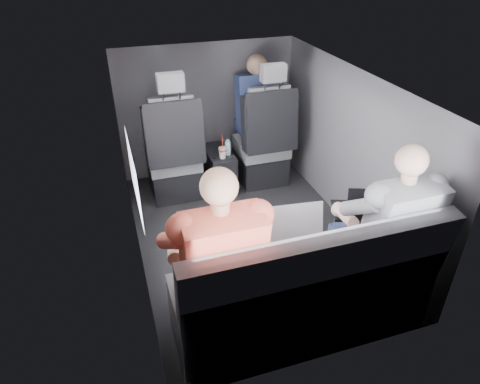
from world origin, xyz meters
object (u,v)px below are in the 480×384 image
object	(u,v)px
rear_bench	(303,295)
laptop_white	(205,247)
laptop_silver	(285,227)
passenger_rear_right	(384,226)
center_console	(219,169)
passenger_front_right	(256,105)
front_seat_right	(263,147)
passenger_rear_left	(217,260)
laptop_black	(365,210)
soda_cup	(223,152)
water_bottle	(228,148)
front_seat_left	(174,160)

from	to	relation	value
rear_bench	laptop_white	xyz separation A→B (m)	(-0.55, 0.25, 0.33)
laptop_silver	passenger_rear_right	distance (m)	0.63
center_console	passenger_front_right	size ratio (longest dim) A/B	0.58
laptop_silver	passenger_front_right	xyz separation A→B (m)	(0.48, 1.87, 0.11)
front_seat_right	passenger_rear_left	distance (m)	2.07
passenger_rear_left	passenger_rear_right	bearing A→B (deg)	0.03
rear_bench	laptop_black	distance (m)	0.72
laptop_silver	soda_cup	bearing A→B (deg)	89.25
laptop_silver	center_console	bearing A→B (deg)	89.19
water_bottle	laptop_black	xyz separation A→B (m)	(0.51, -1.53, 0.16)
passenger_rear_left	passenger_front_right	world-z (taller)	passenger_rear_left
laptop_silver	passenger_front_right	world-z (taller)	passenger_front_right
water_bottle	passenger_rear_right	xyz separation A→B (m)	(0.52, -1.74, 0.17)
front_seat_right	passenger_rear_right	size ratio (longest dim) A/B	1.01
laptop_white	passenger_front_right	distance (m)	2.17
laptop_black	front_seat_left	bearing A→B (deg)	122.39
rear_bench	passenger_rear_left	bearing A→B (deg)	169.76
center_console	soda_cup	bearing A→B (deg)	-91.44
front_seat_right	laptop_white	bearing A→B (deg)	-121.25
water_bottle	laptop_white	world-z (taller)	laptop_white
laptop_white	passenger_rear_right	bearing A→B (deg)	-7.69
soda_cup	passenger_rear_left	xyz separation A→B (m)	(-0.52, -1.70, 0.19)
front_seat_right	laptop_black	distance (m)	1.62
rear_bench	water_bottle	xyz separation A→B (m)	(0.06, 1.83, 0.16)
soda_cup	passenger_front_right	distance (m)	0.66
passenger_rear_right	front_seat_right	bearing A→B (deg)	94.13
passenger_rear_left	soda_cup	bearing A→B (deg)	73.05
passenger_rear_right	passenger_front_right	world-z (taller)	passenger_front_right
passenger_rear_left	passenger_rear_right	world-z (taller)	passenger_rear_left
laptop_white	passenger_rear_right	world-z (taller)	passenger_rear_right
center_console	passenger_rear_right	xyz separation A→B (m)	(0.58, -1.85, 0.44)
front_seat_left	passenger_front_right	world-z (taller)	front_seat_left
center_console	laptop_black	size ratio (longest dim) A/B	1.08
center_console	passenger_rear_left	bearing A→B (deg)	-105.77
laptop_silver	rear_bench	bearing A→B (deg)	-85.36
rear_bench	water_bottle	world-z (taller)	rear_bench
front_seat_left	passenger_rear_right	distance (m)	2.09
front_seat_right	rear_bench	xyz separation A→B (m)	(-0.45, -1.90, -0.09)
soda_cup	passenger_rear_right	world-z (taller)	passenger_rear_right
laptop_black	passenger_rear_left	distance (m)	1.11
front_seat_right	soda_cup	size ratio (longest dim) A/B	5.46
passenger_front_right	rear_bench	bearing A→B (deg)	-101.99
front_seat_left	passenger_rear_right	xyz separation A→B (m)	(1.03, -1.81, 0.24)
laptop_white	passenger_rear_right	distance (m)	1.14
front_seat_left	passenger_front_right	size ratio (longest dim) A/B	1.54
front_seat_left	water_bottle	world-z (taller)	front_seat_left
water_bottle	passenger_rear_right	world-z (taller)	passenger_rear_right
center_console	passenger_rear_right	size ratio (longest dim) A/B	0.38
laptop_white	passenger_rear_right	size ratio (longest dim) A/B	0.30
rear_bench	front_seat_right	bearing A→B (deg)	76.69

